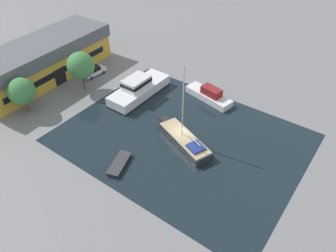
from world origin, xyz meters
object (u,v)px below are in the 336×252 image
sailboat_moored (184,140)px  cabin_boat (209,95)px  quay_tree_near_building (81,66)px  quay_tree_by_water (21,91)px  small_dinghy (119,164)px  warehouse_building (41,60)px  parked_car (94,71)px  motor_cruiser (139,89)px

sailboat_moored → cabin_boat: (11.79, 2.81, 0.14)m
quay_tree_near_building → quay_tree_by_water: bearing=164.7°
quay_tree_near_building → small_dinghy: bearing=-120.0°
warehouse_building → small_dinghy: 28.59m
quay_tree_near_building → parked_car: size_ratio=1.50×
warehouse_building → sailboat_moored: bearing=-92.8°
motor_cruiser → small_dinghy: 16.85m
quay_tree_by_water → motor_cruiser: 18.39m
quay_tree_by_water → parked_car: bearing=-0.9°
quay_tree_by_water → small_dinghy: size_ratio=1.22×
quay_tree_near_building → quay_tree_by_water: size_ratio=1.20×
warehouse_building → parked_car: warehouse_building is taller
quay_tree_near_building → sailboat_moored: bearing=-93.7°
warehouse_building → motor_cruiser: 19.19m
quay_tree_by_water → parked_car: 14.84m
parked_car → motor_cruiser: motor_cruiser is taller
parked_car → cabin_boat: 22.38m
warehouse_building → motor_cruiser: warehouse_building is taller
quay_tree_by_water → sailboat_moored: size_ratio=0.49×
quay_tree_near_building → parked_car: quay_tree_near_building is taller
parked_car → cabin_boat: cabin_boat is taller
small_dinghy → cabin_boat: cabin_boat is taller
warehouse_building → parked_car: size_ratio=5.85×
small_dinghy → warehouse_building: bearing=143.2°
warehouse_building → motor_cruiser: bearing=-75.7°
sailboat_moored → motor_cruiser: 14.34m
quay_tree_near_building → quay_tree_by_water: (-9.86, 2.70, -0.98)m
quay_tree_near_building → small_dinghy: 20.74m
small_dinghy → cabin_boat: (20.48, -1.61, 0.55)m
quay_tree_near_building → small_dinghy: size_ratio=1.46×
quay_tree_near_building → sailboat_moored: 22.38m
parked_car → warehouse_building: bearing=-134.0°
quay_tree_by_water → warehouse_building: bearing=38.1°
warehouse_building → small_dinghy: size_ratio=5.68×
warehouse_building → quay_tree_near_building: size_ratio=3.90×
motor_cruiser → cabin_boat: (6.11, -10.34, -0.46)m
motor_cruiser → warehouse_building: bearing=16.9°
cabin_boat → warehouse_building: bearing=123.7°
sailboat_moored → small_dinghy: bearing=174.5°
warehouse_building → quay_tree_by_water: size_ratio=4.67×
parked_car → small_dinghy: parked_car is taller
quay_tree_near_building → cabin_boat: bearing=-61.6°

